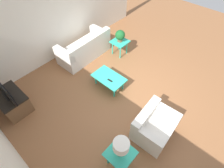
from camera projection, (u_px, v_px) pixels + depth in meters
The scene contains 13 objects.
ground_plane at pixel (129, 96), 5.10m from camera, with size 14.00×14.00×0.00m, color #8E5B38.
wall_back at pixel (7, 162), 2.58m from camera, with size 7.20×0.12×2.70m.
wall_right at pixel (55, 17), 5.43m from camera, with size 0.12×7.20×2.70m.
sofa at pixel (85, 49), 6.02m from camera, with size 0.88×1.87×0.85m.
armchair at pixel (153, 126), 4.11m from camera, with size 0.83×1.03×0.74m.
coffee_table at pixel (109, 78), 5.09m from camera, with size 0.95×0.58×0.38m.
side_table_plant at pixel (120, 43), 6.04m from camera, with size 0.53×0.53×0.53m.
side_table_lamp at pixel (120, 155), 3.53m from camera, with size 0.53×0.53×0.53m.
tv_stand_chest at pixel (12, 101), 4.59m from camera, with size 0.91×0.64×0.55m.
television at pixel (2, 88), 4.19m from camera, with size 1.01×0.16×0.58m.
potted_plant at pixel (120, 35), 5.81m from camera, with size 0.33×0.33×0.41m.
table_lamp at pixel (121, 146), 3.21m from camera, with size 0.31×0.31×0.50m.
remote_control at pixel (110, 80), 4.96m from camera, with size 0.16×0.05×0.02m.
Camera 1 is at (-1.72, 2.64, 4.05)m, focal length 28.00 mm.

